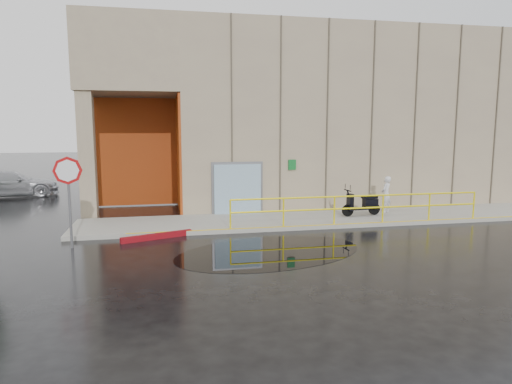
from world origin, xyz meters
TOP-DOWN VIEW (x-y plane):
  - ground at (0.00, 0.00)m, footprint 120.00×120.00m
  - sidewalk at (4.00, 4.50)m, footprint 20.00×3.00m
  - building at (5.10, 10.98)m, footprint 20.00×10.17m
  - guardrail at (4.25, 3.15)m, footprint 9.56×0.06m
  - person at (6.23, 4.93)m, footprint 0.65×0.62m
  - scooter at (4.96, 4.45)m, footprint 1.67×0.66m
  - stop_sign at (-5.50, 2.08)m, footprint 0.82×0.25m
  - red_curb at (-2.98, 2.74)m, footprint 2.31×1.00m
  - puddle at (0.27, 0.45)m, footprint 6.43×4.84m
  - car_c at (-10.70, 13.70)m, footprint 5.11×2.95m

SIDE VIEW (x-z plane):
  - ground at x=0.00m, z-range 0.00..0.00m
  - puddle at x=0.27m, z-range 0.00..0.01m
  - sidewalk at x=4.00m, z-range 0.00..0.15m
  - red_curb at x=-2.98m, z-range 0.00..0.18m
  - guardrail at x=4.25m, z-range 0.16..1.19m
  - car_c at x=-10.70m, z-range 0.00..1.39m
  - scooter at x=4.96m, z-range 0.24..1.51m
  - person at x=6.23m, z-range 0.15..1.64m
  - stop_sign at x=-5.50m, z-range 0.62..3.39m
  - building at x=5.10m, z-range 0.21..8.21m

